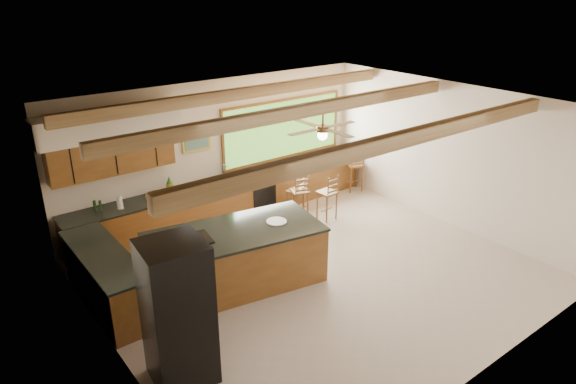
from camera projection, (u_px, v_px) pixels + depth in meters
ground at (316, 273)px, 9.19m from camera, size 7.20×7.20×0.00m
room_shell at (287, 148)px, 8.73m from camera, size 7.27×6.54×3.02m
counter_run at (205, 214)px, 10.40m from camera, size 7.12×3.10×1.27m
island at (236, 257)px, 8.70m from camera, size 3.10×1.85×1.03m
refrigerator at (178, 314)px, 6.43m from camera, size 0.85×0.83×1.98m
bar_stool_a at (297, 192)px, 11.26m from camera, size 0.42×0.42×0.94m
bar_stool_b at (329, 194)px, 11.02m from camera, size 0.39×0.39×1.04m
bar_stool_c at (301, 192)px, 11.14m from camera, size 0.46×0.46×1.01m
bar_stool_d at (356, 166)px, 12.55m from camera, size 0.50×0.50×1.10m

